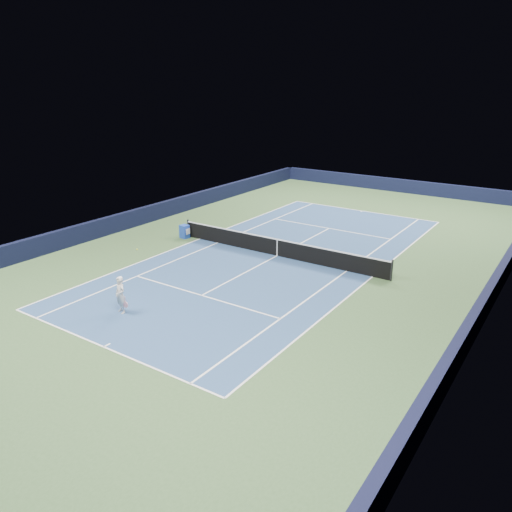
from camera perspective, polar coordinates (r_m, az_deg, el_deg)
The scene contains 19 objects.
ground at distance 27.27m, azimuth 2.43°, elevation 0.02°, with size 40.00×40.00×0.00m, color #34502B.
wall_far at distance 44.68m, azimuth 16.06°, elevation 7.75°, with size 22.00×0.35×1.10m, color black.
wall_right at distance 23.68m, azimuth 25.37°, elevation -3.63°, with size 0.35×40.00×1.10m, color black.
wall_left at distance 33.79m, azimuth -13.42°, elevation 4.33°, with size 0.35×40.00×1.10m, color black.
court_surface at distance 27.27m, azimuth 2.43°, elevation 0.02°, with size 10.97×23.77×0.01m, color navy.
baseline_far at distance 37.50m, azimuth 12.06°, elevation 5.07°, with size 10.97×0.08×0.00m, color white.
baseline_near at distance 19.07m, azimuth -17.01°, elevation -9.90°, with size 10.97×0.08×0.00m, color white.
sideline_doubles_right at distance 25.03m, azimuth 13.18°, elevation -2.31°, with size 0.08×23.77×0.00m, color white.
sideline_doubles_left at distance 30.35m, azimuth -6.42°, elevation 1.97°, with size 0.08×23.77×0.00m, color white.
sideline_singles_right at distance 25.50m, azimuth 10.32°, elevation -1.69°, with size 0.08×23.77×0.00m, color white.
sideline_singles_left at distance 29.51m, azimuth -4.38°, elevation 1.53°, with size 0.08×23.77×0.00m, color white.
service_line_far at distance 32.64m, azimuth 8.36°, elevation 3.15°, with size 8.23×0.08×0.00m, color white.
service_line_near at distance 22.45m, azimuth -6.22°, elevation -4.49°, with size 8.23×0.08×0.00m, color white.
center_service_line at distance 27.27m, azimuth 2.43°, elevation 0.03°, with size 0.08×12.80×0.00m, color white.
center_mark_far at distance 37.36m, azimuth 11.97°, elevation 5.02°, with size 0.08×0.30×0.00m, color white.
center_mark_near at distance 19.15m, azimuth -16.66°, elevation -9.74°, with size 0.08×0.30×0.00m, color white.
tennis_net at distance 27.11m, azimuth 2.44°, elevation 1.02°, with size 12.90×0.10×1.07m.
sponsor_cube at distance 30.56m, azimuth -8.17°, elevation 2.79°, with size 0.57×0.49×0.80m.
tennis_player at distance 21.17m, azimuth -15.23°, elevation -4.32°, with size 0.78×1.28×2.52m.
Camera 1 is at (13.41, -21.93, 9.11)m, focal length 35.00 mm.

